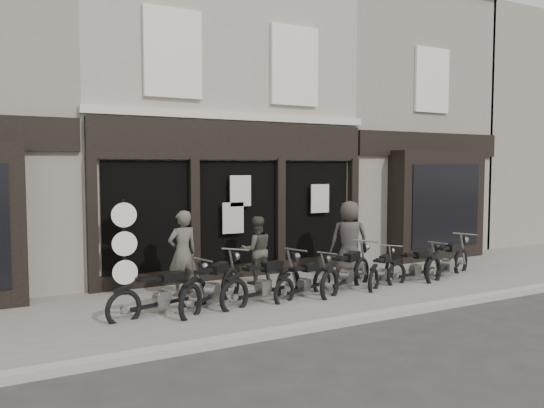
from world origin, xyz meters
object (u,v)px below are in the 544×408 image
motorcycle_0 (162,298)px  advert_sign_post (124,252)px  motorcycle_1 (213,290)px  motorcycle_7 (448,264)px  motorcycle_6 (416,269)px  man_right (349,239)px  motorcycle_2 (264,286)px  man_left (183,253)px  motorcycle_5 (382,274)px  motorcycle_3 (305,284)px  man_centre (256,250)px  motorcycle_4 (347,275)px

motorcycle_0 → advert_sign_post: size_ratio=0.99×
motorcycle_1 → motorcycle_7: bearing=-40.7°
motorcycle_6 → motorcycle_7: motorcycle_7 is taller
motorcycle_0 → man_right: size_ratio=1.12×
motorcycle_2 → man_left: bearing=115.6°
motorcycle_5 → motorcycle_6: (1.01, -0.02, 0.01)m
motorcycle_3 → motorcycle_1: bearing=154.0°
motorcycle_2 → motorcycle_3: motorcycle_2 is taller
motorcycle_0 → man_centre: bearing=13.9°
motorcycle_7 → motorcycle_5: bearing=158.1°
motorcycle_0 → motorcycle_5: size_ratio=1.25×
motorcycle_7 → man_right: size_ratio=1.18×
man_right → motorcycle_6: bearing=164.2°
motorcycle_3 → motorcycle_6: 3.16m
motorcycle_4 → man_right: size_ratio=1.13×
motorcycle_0 → motorcycle_5: (5.18, -0.03, -0.04)m
motorcycle_5 → man_left: bearing=130.4°
motorcycle_0 → motorcycle_2: bearing=-18.2°
motorcycle_0 → motorcycle_6: (6.19, -0.05, -0.03)m
man_right → advert_sign_post: (-5.26, 0.78, -0.02)m
motorcycle_1 → motorcycle_6: (5.18, -0.07, -0.06)m
motorcycle_2 → motorcycle_6: bearing=-17.4°
motorcycle_3 → motorcycle_4: motorcycle_4 is taller
motorcycle_2 → motorcycle_5: 3.14m
motorcycle_1 → motorcycle_2: 1.05m
motorcycle_1 → man_right: bearing=-26.1°
motorcycle_6 → motorcycle_7: size_ratio=0.90×
motorcycle_0 → motorcycle_3: motorcycle_0 is taller
motorcycle_1 → motorcycle_7: size_ratio=0.88×
motorcycle_2 → motorcycle_6: (4.14, 0.09, -0.05)m
motorcycle_6 → advert_sign_post: (-6.48, 1.80, 0.66)m
motorcycle_0 → motorcycle_2: 2.06m
motorcycle_2 → motorcycle_5: bearing=-16.7°
motorcycle_1 → man_centre: (1.65, 1.41, 0.46)m
motorcycle_3 → motorcycle_0: bearing=155.6°
motorcycle_3 → man_centre: bearing=81.1°
man_left → motorcycle_6: bearing=159.1°
motorcycle_5 → advert_sign_post: advert_sign_post is taller
motorcycle_5 → man_right: bearing=66.9°
motorcycle_3 → motorcycle_5: 2.15m
motorcycle_5 → man_centre: man_centre is taller
motorcycle_2 → advert_sign_post: advert_sign_post is taller
motorcycle_0 → motorcycle_1: motorcycle_1 is taller
motorcycle_7 → man_left: 6.56m
motorcycle_4 → motorcycle_5: bearing=-24.5°
motorcycle_3 → motorcycle_6: motorcycle_6 is taller
motorcycle_4 → advert_sign_post: 4.83m
motorcycle_1 → motorcycle_4: bearing=-41.8°
motorcycle_5 → motorcycle_6: size_ratio=0.85×
man_centre → advert_sign_post: advert_sign_post is taller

